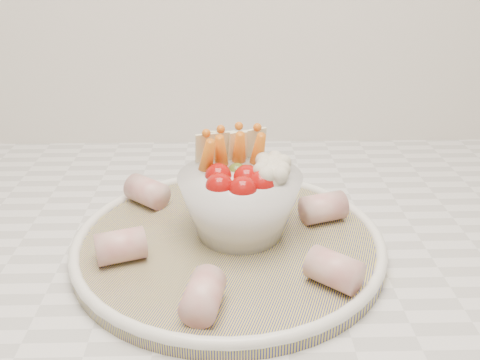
{
  "coord_description": "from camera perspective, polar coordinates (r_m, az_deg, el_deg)",
  "views": [
    {
      "loc": [
        0.18,
        0.92,
        1.24
      ],
      "look_at": [
        0.19,
        1.43,
        1.0
      ],
      "focal_mm": 40.0,
      "sensor_mm": 36.0,
      "label": 1
    }
  ],
  "objects": [
    {
      "name": "serving_platter",
      "position": [
        0.59,
        -1.22,
        -6.64
      ],
      "size": [
        0.43,
        0.43,
        0.02
      ],
      "color": "navy",
      "rests_on": "kitchen_counter"
    },
    {
      "name": "cured_meat_rolls",
      "position": [
        0.58,
        -1.24,
        -4.89
      ],
      "size": [
        0.27,
        0.29,
        0.03
      ],
      "color": "#BD5856",
      "rests_on": "serving_platter"
    },
    {
      "name": "veggie_bowl",
      "position": [
        0.58,
        0.09,
        -1.92
      ],
      "size": [
        0.13,
        0.13,
        0.11
      ],
      "color": "silver",
      "rests_on": "serving_platter"
    }
  ]
}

